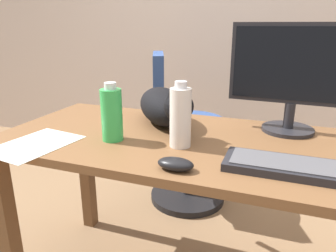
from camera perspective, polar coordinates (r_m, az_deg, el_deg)
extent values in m
cube|color=brown|center=(1.19, 3.64, -3.00)|extent=(1.44, 0.67, 0.03)
cube|color=brown|center=(1.48, -26.71, -15.94)|extent=(0.06, 0.06, 0.67)
cube|color=brown|center=(1.83, -14.30, -7.81)|extent=(0.06, 0.06, 0.67)
cylinder|color=black|center=(2.18, 3.49, -12.25)|extent=(0.48, 0.48, 0.04)
cylinder|color=black|center=(2.08, 3.61, -6.87)|extent=(0.06, 0.06, 0.49)
cylinder|color=navy|center=(1.98, 3.76, 0.37)|extent=(0.44, 0.44, 0.06)
cube|color=navy|center=(1.92, -1.71, 6.90)|extent=(0.19, 0.35, 0.40)
cylinder|color=#232328|center=(1.36, 20.55, -0.56)|extent=(0.20, 0.20, 0.01)
cylinder|color=#232328|center=(1.34, 20.82, 1.78)|extent=(0.04, 0.04, 0.10)
cube|color=#232328|center=(1.30, 21.78, 10.25)|extent=(0.48, 0.05, 0.30)
cube|color=black|center=(1.29, 21.76, 10.18)|extent=(0.45, 0.02, 0.27)
cube|color=#232328|center=(1.00, 22.80, -7.05)|extent=(0.44, 0.15, 0.02)
cube|color=#515156|center=(0.99, 22.90, -6.32)|extent=(0.40, 0.12, 0.00)
ellipsoid|color=black|center=(1.36, -0.94, 3.59)|extent=(0.36, 0.40, 0.15)
sphere|color=black|center=(1.15, 1.90, 3.52)|extent=(0.11, 0.11, 0.11)
cone|color=black|center=(1.15, 3.37, 6.01)|extent=(0.04, 0.04, 0.04)
cone|color=black|center=(1.13, 0.46, 5.85)|extent=(0.04, 0.04, 0.04)
cylinder|color=black|center=(1.63, -2.03, 3.96)|extent=(0.18, 0.10, 0.03)
ellipsoid|color=black|center=(0.94, 1.37, -6.79)|extent=(0.11, 0.06, 0.04)
cube|color=white|center=(1.23, -22.67, -3.04)|extent=(0.25, 0.32, 0.00)
cylinder|color=green|center=(1.17, -10.01, 1.93)|extent=(0.08, 0.08, 0.19)
cylinder|color=silver|center=(1.14, -10.29, 7.06)|extent=(0.04, 0.04, 0.02)
cylinder|color=silver|center=(1.09, 2.23, 1.45)|extent=(0.07, 0.07, 0.20)
cylinder|color=silver|center=(1.06, 2.31, 7.36)|extent=(0.04, 0.04, 0.02)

